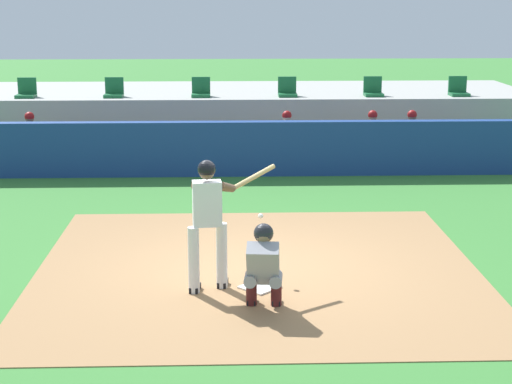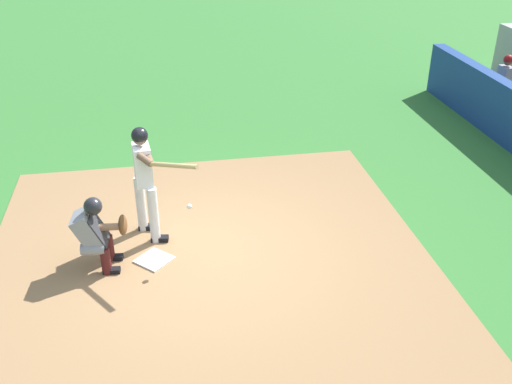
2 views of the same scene
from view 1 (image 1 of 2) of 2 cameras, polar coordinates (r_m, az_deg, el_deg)
The scene contains 18 objects.
ground_plane at distance 12.24m, azimuth 0.11°, elevation -5.32°, with size 80.00×80.00×0.00m, color #387A33.
dirt_infield at distance 12.24m, azimuth 0.11°, elevation -5.29°, with size 6.40×6.40×0.01m, color #9E754C.
home_plate at distance 11.48m, azimuth 0.26°, elevation -6.49°, with size 0.44×0.44×0.02m, color white.
batter_at_plate at distance 11.14m, azimuth -3.20°, elevation -1.68°, with size 1.21×0.93×1.80m.
catcher_crouched at distance 10.60m, azimuth 0.48°, elevation -4.85°, with size 0.51×1.66×1.13m.
dugout_wall at distance 18.40m, azimuth -0.61°, elevation 2.98°, with size 13.00×0.30×1.20m, color navy.
dugout_bench at distance 19.45m, azimuth -0.68°, elevation 2.42°, with size 11.80×0.44×0.45m, color olive.
dugout_player_0 at distance 19.73m, azimuth -15.16°, elevation 3.44°, with size 0.49×0.70×1.30m.
dugout_player_1 at distance 19.26m, azimuth 2.13°, elevation 3.66°, with size 0.49×0.70×1.30m.
dugout_player_2 at distance 19.50m, azimuth 7.97°, elevation 3.66°, with size 0.49×0.70×1.30m.
dugout_player_3 at distance 19.68m, azimuth 10.60°, elevation 3.65°, with size 0.49×0.70×1.30m.
stands_platform at distance 22.72m, azimuth -0.88°, elevation 5.23°, with size 15.00×4.40×1.40m, color #9E9E99.
stadium_seat_0 at distance 21.69m, azimuth -15.36°, elevation 6.59°, with size 0.46×0.46×0.48m.
stadium_seat_1 at distance 21.29m, azimuth -9.65°, elevation 6.76°, with size 0.46×0.46×0.48m.
stadium_seat_2 at distance 21.11m, azimuth -3.77°, elevation 6.86°, with size 0.46×0.46×0.48m.
stadium_seat_3 at distance 21.16m, azimuth 2.15°, elevation 6.90°, with size 0.46×0.46×0.48m.
stadium_seat_4 at distance 21.42m, azimuth 7.98°, elevation 6.86°, with size 0.46×0.46×0.48m.
stadium_seat_5 at distance 21.90m, azimuth 13.62°, elevation 6.75°, with size 0.46×0.46×0.48m.
Camera 1 is at (-0.42, -11.59, 3.93)m, focal length 58.76 mm.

